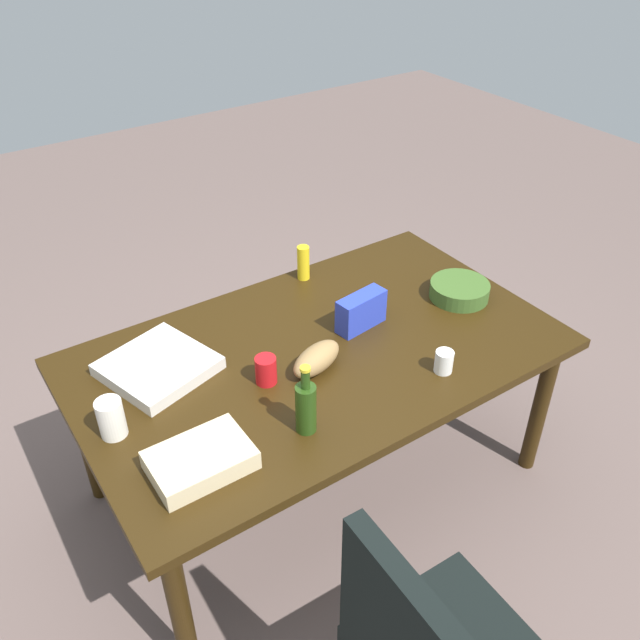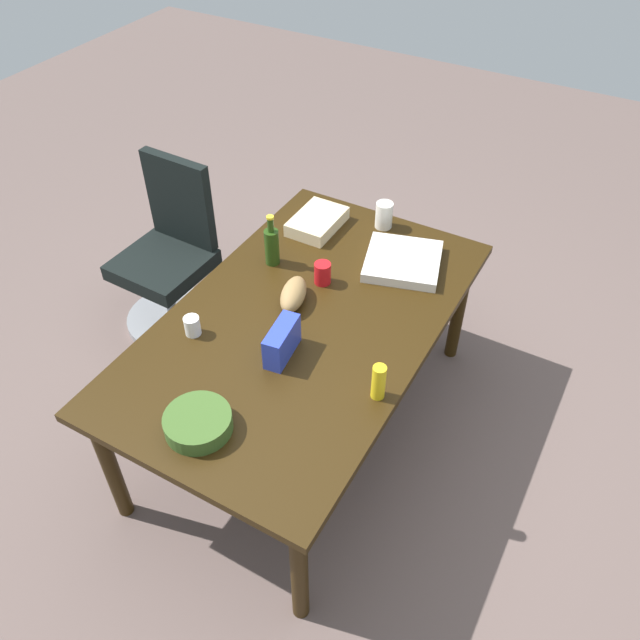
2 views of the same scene
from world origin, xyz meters
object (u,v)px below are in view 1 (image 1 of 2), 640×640
object	(u,v)px
red_solo_cup	(266,370)
mayo_jar	(111,419)
salad_bowl	(459,290)
paper_cup	(444,362)
conference_table	(318,363)
wine_bottle	(306,406)
chip_bag_blue	(361,311)
pizza_box	(158,366)
sheet_cake	(201,460)
mustard_bottle	(303,263)
bread_loaf	(317,359)

from	to	relation	value
red_solo_cup	mayo_jar	xyz separation A→B (m)	(0.57, -0.05, 0.02)
salad_bowl	paper_cup	bearing A→B (deg)	39.85
conference_table	salad_bowl	world-z (taller)	salad_bowl
wine_bottle	salad_bowl	distance (m)	1.06
chip_bag_blue	pizza_box	world-z (taller)	chip_bag_blue
wine_bottle	paper_cup	world-z (taller)	wine_bottle
salad_bowl	paper_cup	world-z (taller)	paper_cup
chip_bag_blue	paper_cup	size ratio (longest dim) A/B	2.44
conference_table	salad_bowl	xyz separation A→B (m)	(-0.73, 0.04, 0.11)
chip_bag_blue	wine_bottle	world-z (taller)	wine_bottle
chip_bag_blue	paper_cup	world-z (taller)	chip_bag_blue
conference_table	wine_bottle	xyz separation A→B (m)	(0.28, 0.35, 0.18)
sheet_cake	paper_cup	xyz separation A→B (m)	(-0.97, 0.07, 0.01)
pizza_box	mayo_jar	distance (m)	0.35
red_solo_cup	sheet_cake	world-z (taller)	red_solo_cup
pizza_box	mustard_bottle	bearing A→B (deg)	-178.93
mustard_bottle	pizza_box	xyz separation A→B (m)	(0.82, 0.26, -0.06)
mustard_bottle	paper_cup	xyz separation A→B (m)	(-0.07, 0.86, -0.04)
mustard_bottle	mayo_jar	size ratio (longest dim) A/B	1.14
sheet_cake	paper_cup	distance (m)	0.98
red_solo_cup	conference_table	bearing A→B (deg)	-168.58
bread_loaf	wine_bottle	bearing A→B (deg)	49.83
pizza_box	wine_bottle	bearing A→B (deg)	101.02
conference_table	sheet_cake	xyz separation A→B (m)	(0.66, 0.30, 0.11)
pizza_box	salad_bowl	size ratio (longest dim) A/B	1.38
red_solo_cup	wine_bottle	distance (m)	0.30
conference_table	mustard_bottle	bearing A→B (deg)	-116.85
wine_bottle	salad_bowl	xyz separation A→B (m)	(-1.01, -0.31, -0.07)
red_solo_cup	chip_bag_blue	bearing A→B (deg)	-170.25
chip_bag_blue	mustard_bottle	bearing A→B (deg)	-91.43
mayo_jar	paper_cup	size ratio (longest dim) A/B	1.59
red_solo_cup	pizza_box	xyz separation A→B (m)	(0.31, -0.28, -0.03)
conference_table	mustard_bottle	world-z (taller)	mustard_bottle
chip_bag_blue	pizza_box	xyz separation A→B (m)	(0.81, -0.19, -0.05)
wine_bottle	salad_bowl	size ratio (longest dim) A/B	1.05
chip_bag_blue	red_solo_cup	bearing A→B (deg)	9.75
conference_table	mustard_bottle	size ratio (longest dim) A/B	11.64
bread_loaf	paper_cup	bearing A→B (deg)	144.62
chip_bag_blue	mayo_jar	size ratio (longest dim) A/B	1.53
chip_bag_blue	mayo_jar	distance (m)	1.07
pizza_box	conference_table	bearing A→B (deg)	142.25
pizza_box	mayo_jar	size ratio (longest dim) A/B	2.51
wine_bottle	mayo_jar	distance (m)	0.65
paper_cup	salad_bowl	bearing A→B (deg)	-140.15
conference_table	chip_bag_blue	bearing A→B (deg)	-172.18
conference_table	pizza_box	size ratio (longest dim) A/B	5.28
sheet_cake	bread_loaf	bearing A→B (deg)	-160.56
wine_bottle	conference_table	bearing A→B (deg)	-129.23
conference_table	wine_bottle	bearing A→B (deg)	50.77
paper_cup	red_solo_cup	bearing A→B (deg)	-28.75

